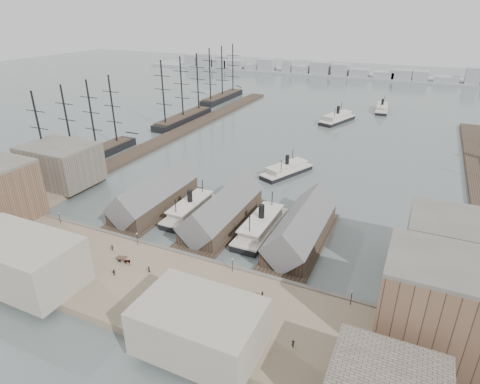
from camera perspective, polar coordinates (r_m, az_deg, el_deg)
The scene contains 37 objects.
ground at distance 117.29m, azimuth -6.24°, elevation -8.29°, with size 900.00×900.00×0.00m, color #4A5554.
quay at distance 103.47m, azimuth -12.05°, elevation -13.22°, with size 180.00×30.00×2.00m, color #796851.
seawall at distance 113.02m, azimuth -7.63°, elevation -9.09°, with size 180.00×1.20×2.30m, color #59544C.
west_wharf at distance 228.13m, azimuth -8.22°, elevation 8.60°, with size 10.00×220.00×1.60m, color #2D231C.
ferry_shed_west at distance 140.29m, azimuth -11.98°, elevation -0.67°, with size 14.00×42.00×12.60m.
ferry_shed_center at distance 127.58m, azimuth -2.48°, elevation -2.81°, with size 14.00×42.00×12.60m.
ferry_shed_east at distance 119.27m, azimuth 8.75°, elevation -5.23°, with size 14.00×42.00×12.60m.
warehouse_west_back at distance 168.08m, azimuth -24.12°, elevation 3.60°, with size 26.00×20.00×14.00m, color #60564C.
warehouse_east_front at distance 89.43m, azimuth 29.21°, elevation -14.76°, with size 30.00×18.00×19.00m, color brown.
warehouse_east_back at distance 113.31m, azimuth 29.53°, elevation -7.42°, with size 28.00×20.00×15.00m, color #60564C.
street_bldg_center at distance 83.16m, azimuth -5.78°, elevation -18.48°, with size 24.00×16.00×10.00m, color gray.
street_bldg_west at distance 112.02m, azimuth -28.76°, elevation -8.51°, with size 30.00×16.00×12.00m, color gray.
lamp_post_far_w at distance 137.15m, azimuth -24.32°, elevation -3.07°, with size 0.44×0.44×3.92m.
lamp_post_near_w at distance 117.73m, azimuth -14.43°, elevation -6.17°, with size 0.44×0.44×3.92m.
lamp_post_near_e at distance 103.50m, azimuth -1.10°, elevation -10.00°, with size 0.44×0.44×3.92m.
lamp_post_far_e at distance 96.77m, azimuth 15.60°, elevation -13.93°, with size 0.44×0.44×3.92m.
far_shore at distance 425.09m, azimuth 17.94°, elevation 15.67°, with size 500.00×40.00×15.72m.
ferry_docked_west at distance 135.73m, azimuth -7.05°, elevation -2.34°, with size 7.91×26.38×9.42m.
ferry_docked_east at distance 124.45m, azimuth 3.03°, elevation -4.78°, with size 8.44×28.14×10.05m.
ferry_open_near at distance 168.22m, azimuth 6.66°, elevation 3.17°, with size 17.00×25.90×8.93m.
ferry_open_mid at distance 253.00m, azimuth 13.67°, elevation 10.16°, with size 17.33×30.21×10.34m.
ferry_open_far at distance 288.12m, azimuth 19.51°, elevation 11.14°, with size 9.80×25.68×8.96m.
sailing_ship_near at distance 193.36m, azimuth -21.04°, elevation 4.73°, with size 8.62×59.39×35.44m.
sailing_ship_mid at distance 249.27m, azimuth -8.06°, elevation 10.47°, with size 9.25×53.45×38.03m.
sailing_ship_far at distance 307.48m, azimuth -2.52°, elevation 13.43°, with size 9.35×51.93×38.43m.
tram at distance 90.97m, azimuth 24.03°, elevation -19.06°, with size 3.43×10.75×3.77m.
horse_cart_left at distance 133.56m, azimuth -27.28°, elevation -5.36°, with size 4.43×4.15×1.67m.
horse_cart_center at distance 111.60m, azimuth -15.94°, elevation -9.39°, with size 5.02×2.40×1.65m.
horse_cart_right at distance 94.66m, azimuth -6.91°, elevation -15.57°, with size 4.53×1.51×1.48m.
pedestrian_0 at distance 132.59m, azimuth -26.49°, elevation -5.43°, with size 0.59×0.43×1.61m, color black.
pedestrian_1 at distance 130.17m, azimuth -27.76°, elevation -6.24°, with size 0.85×0.67×1.76m, color black.
pedestrian_2 at distance 118.05m, azimuth -17.71°, elevation -7.59°, with size 1.09×0.63×1.69m, color black.
pedestrian_3 at distance 108.01m, azimuth -17.47°, elevation -10.83°, with size 1.07×0.45×1.83m, color black.
pedestrian_4 at distance 106.95m, azimuth -12.81°, elevation -10.66°, with size 0.82×0.53×1.68m, color black.
pedestrian_5 at distance 101.17m, azimuth -10.04°, elevation -12.72°, with size 0.59×0.43×1.62m, color black.
pedestrian_6 at distance 96.51m, azimuth 3.24°, elevation -14.37°, with size 0.88×0.68×1.80m, color black.
pedestrian_7 at distance 86.13m, azimuth 7.53°, elevation -20.60°, with size 1.04×0.60×1.60m, color black.
Camera 1 is at (52.47, -83.13, 63.98)m, focal length 30.00 mm.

